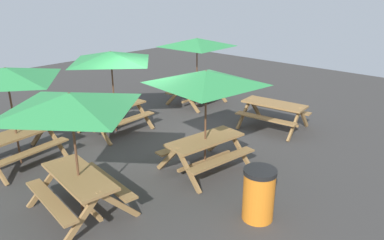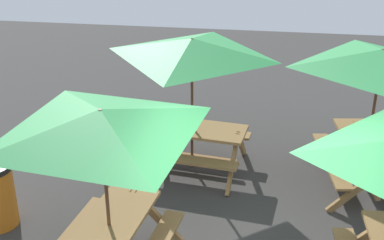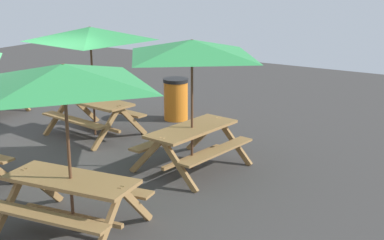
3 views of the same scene
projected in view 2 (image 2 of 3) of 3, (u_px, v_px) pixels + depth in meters
picnic_table_1 at (192, 57)px, 8.41m from camera, size 2.24×2.24×2.34m
picnic_table_4 at (380, 69)px, 7.91m from camera, size 2.25×2.25×2.34m
picnic_table_5 at (102, 135)px, 5.96m from camera, size 2.80×2.80×2.34m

